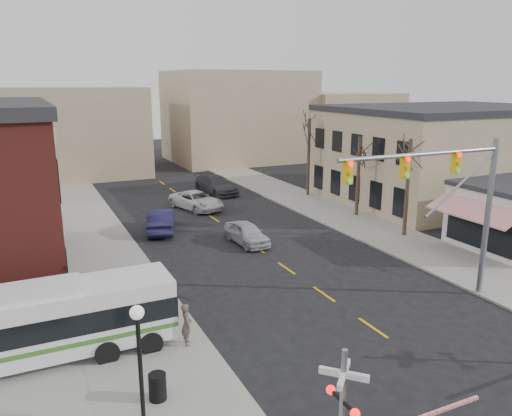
{
  "coord_description": "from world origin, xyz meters",
  "views": [
    {
      "loc": [
        -13.24,
        -14.0,
        10.6
      ],
      "look_at": [
        -1.35,
        11.33,
        3.5
      ],
      "focal_mm": 35.0,
      "sensor_mm": 36.0,
      "label": 1
    }
  ],
  "objects": [
    {
      "name": "transit_bus",
      "position": [
        -13.96,
        5.21,
        1.67
      ],
      "size": [
        11.41,
        2.55,
        2.94
      ],
      "color": "silver",
      "rests_on": "ground"
    },
    {
      "name": "tan_building",
      "position": [
        22.0,
        20.0,
        4.26
      ],
      "size": [
        20.3,
        15.3,
        8.5
      ],
      "color": "gray",
      "rests_on": "ground"
    },
    {
      "name": "tree_east_c",
      "position": [
        11.0,
        26.0,
        3.72
      ],
      "size": [
        0.28,
        0.28,
        7.2
      ],
      "color": "#382B21",
      "rests_on": "sidewalk_east"
    },
    {
      "name": "car_a",
      "position": [
        -0.19,
        15.26,
        0.73
      ],
      "size": [
        2.0,
        4.39,
        1.46
      ],
      "primitive_type": "imported",
      "rotation": [
        0.0,
        0.0,
        0.07
      ],
      "color": "#ABACAF",
      "rests_on": "ground"
    },
    {
      "name": "tree_east_a",
      "position": [
        10.5,
        12.0,
        3.5
      ],
      "size": [
        0.28,
        0.28,
        6.75
      ],
      "color": "#382B21",
      "rests_on": "sidewalk_east"
    },
    {
      "name": "traffic_signal_mast",
      "position": [
        4.68,
        2.68,
        5.7
      ],
      "size": [
        9.18,
        0.3,
        8.0
      ],
      "color": "gray",
      "rests_on": "ground"
    },
    {
      "name": "pedestrian_far",
      "position": [
        -10.16,
        6.75,
        0.96
      ],
      "size": [
        0.99,
        0.89,
        1.68
      ],
      "primitive_type": "imported",
      "rotation": [
        0.0,
        0.0,
        0.37
      ],
      "color": "#393E64",
      "rests_on": "sidewalk_west"
    },
    {
      "name": "street_lamp",
      "position": [
        -10.66,
        -0.11,
        3.01
      ],
      "size": [
        0.44,
        0.44,
        4.0
      ],
      "color": "black",
      "rests_on": "sidewalk_west"
    },
    {
      "name": "sidewalk_west",
      "position": [
        -9.5,
        20.0,
        0.06
      ],
      "size": [
        5.0,
        60.0,
        0.12
      ],
      "primitive_type": "cube",
      "color": "gray",
      "rests_on": "ground"
    },
    {
      "name": "tree_east_b",
      "position": [
        10.8,
        18.0,
        3.27
      ],
      "size": [
        0.28,
        0.28,
        6.3
      ],
      "color": "#382B21",
      "rests_on": "sidewalk_east"
    },
    {
      "name": "ground",
      "position": [
        0.0,
        0.0,
        0.0
      ],
      "size": [
        160.0,
        160.0,
        0.0
      ],
      "primitive_type": "plane",
      "color": "black",
      "rests_on": "ground"
    },
    {
      "name": "sidewalk_east",
      "position": [
        9.5,
        20.0,
        0.06
      ],
      "size": [
        5.0,
        60.0,
        0.12
      ],
      "primitive_type": "cube",
      "color": "gray",
      "rests_on": "ground"
    },
    {
      "name": "rr_crossing_west",
      "position": [
        -5.93,
        -4.67,
        1.97
      ],
      "size": [
        5.6,
        1.36,
        4.0
      ],
      "color": "gray",
      "rests_on": "ground"
    },
    {
      "name": "car_b",
      "position": [
        -4.7,
        20.46,
        0.84
      ],
      "size": [
        3.12,
        5.38,
        1.68
      ],
      "primitive_type": "imported",
      "rotation": [
        0.0,
        0.0,
        2.86
      ],
      "color": "#181739",
      "rests_on": "ground"
    },
    {
      "name": "car_d",
      "position": [
        3.52,
        30.86,
        0.85
      ],
      "size": [
        3.15,
        6.11,
        1.7
      ],
      "primitive_type": "imported",
      "rotation": [
        0.0,
        0.0,
        0.14
      ],
      "color": "#3E3D42",
      "rests_on": "ground"
    },
    {
      "name": "trash_bin",
      "position": [
        -9.95,
        0.86,
        0.59
      ],
      "size": [
        0.6,
        0.6,
        0.94
      ],
      "primitive_type": "cylinder",
      "color": "black",
      "rests_on": "sidewalk_west"
    },
    {
      "name": "pedestrian_near",
      "position": [
        -7.93,
        3.97,
        1.01
      ],
      "size": [
        0.54,
        0.72,
        1.78
      ],
      "primitive_type": "imported",
      "rotation": [
        0.0,
        0.0,
        1.38
      ],
      "color": "#504740",
      "rests_on": "sidewalk_west"
    },
    {
      "name": "car_c",
      "position": [
        -0.24,
        25.66,
        0.75
      ],
      "size": [
        4.01,
        5.92,
        1.51
      ],
      "primitive_type": "imported",
      "rotation": [
        0.0,
        0.0,
        0.3
      ],
      "color": "silver",
      "rests_on": "ground"
    }
  ]
}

